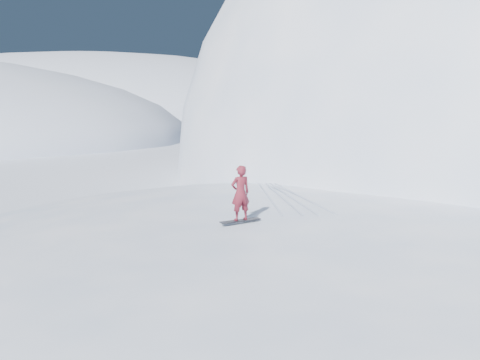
# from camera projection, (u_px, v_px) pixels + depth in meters

# --- Properties ---
(ground) EXTENTS (400.00, 400.00, 0.00)m
(ground) POSITION_uv_depth(u_px,v_px,m) (347.00, 312.00, 13.49)
(ground) COLOR white
(ground) RESTS_ON ground
(near_ridge) EXTENTS (36.00, 28.00, 4.80)m
(near_ridge) POSITION_uv_depth(u_px,v_px,m) (355.00, 274.00, 16.46)
(near_ridge) COLOR white
(near_ridge) RESTS_ON ground
(peak_shoulder) EXTENTS (28.00, 24.00, 18.00)m
(peak_shoulder) POSITION_uv_depth(u_px,v_px,m) (420.00, 187.00, 33.33)
(peak_shoulder) COLOR white
(peak_shoulder) RESTS_ON ground
(far_ridge_c) EXTENTS (140.00, 90.00, 36.00)m
(far_ridge_c) POSITION_uv_depth(u_px,v_px,m) (93.00, 125.00, 121.46)
(far_ridge_c) COLOR white
(far_ridge_c) RESTS_ON ground
(wind_bumps) EXTENTS (16.00, 14.40, 1.00)m
(wind_bumps) POSITION_uv_depth(u_px,v_px,m) (315.00, 284.00, 15.57)
(wind_bumps) COLOR white
(wind_bumps) RESTS_ON ground
(snowboard) EXTENTS (1.29, 0.79, 0.02)m
(snowboard) POSITION_uv_depth(u_px,v_px,m) (240.00, 220.00, 14.30)
(snowboard) COLOR black
(snowboard) RESTS_ON near_ridge
(snowboarder) EXTENTS (0.73, 0.63, 1.69)m
(snowboarder) POSITION_uv_depth(u_px,v_px,m) (240.00, 193.00, 14.16)
(snowboarder) COLOR maroon
(snowboarder) RESTS_ON snowboard
(board_tracks) EXTENTS (2.27, 5.99, 0.04)m
(board_tracks) POSITION_uv_depth(u_px,v_px,m) (285.00, 196.00, 17.92)
(board_tracks) COLOR silver
(board_tracks) RESTS_ON ground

